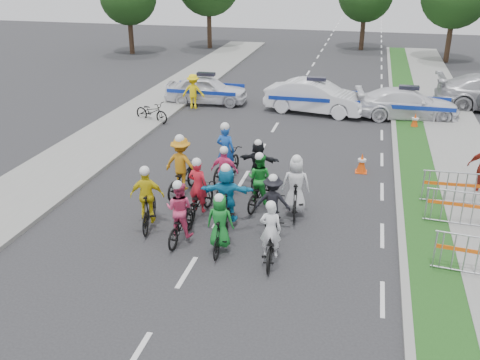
% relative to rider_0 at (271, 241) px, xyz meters
% --- Properties ---
extents(ground, '(90.00, 90.00, 0.00)m').
position_rel_rider_0_xyz_m(ground, '(-1.86, -0.97, -0.57)').
color(ground, '#28282B').
rests_on(ground, ground).
extents(curb_right, '(0.20, 60.00, 0.12)m').
position_rel_rider_0_xyz_m(curb_right, '(3.24, 4.03, -0.51)').
color(curb_right, gray).
rests_on(curb_right, ground).
extents(grass_strip, '(1.20, 60.00, 0.11)m').
position_rel_rider_0_xyz_m(grass_strip, '(3.94, 4.03, -0.51)').
color(grass_strip, '#1F4917').
rests_on(grass_strip, ground).
extents(sidewalk_left, '(3.00, 60.00, 0.13)m').
position_rel_rider_0_xyz_m(sidewalk_left, '(-8.36, 4.03, -0.50)').
color(sidewalk_left, gray).
rests_on(sidewalk_left, ground).
extents(rider_0, '(0.73, 1.72, 1.71)m').
position_rel_rider_0_xyz_m(rider_0, '(0.00, 0.00, 0.00)').
color(rider_0, black).
rests_on(rider_0, ground).
extents(rider_1, '(0.71, 1.59, 1.66)m').
position_rel_rider_0_xyz_m(rider_1, '(-1.34, 0.21, 0.08)').
color(rider_1, black).
rests_on(rider_1, ground).
extents(rider_2, '(0.76, 1.75, 1.76)m').
position_rel_rider_0_xyz_m(rider_2, '(-2.53, 0.51, 0.09)').
color(rider_2, black).
rests_on(rider_2, ground).
extents(rider_3, '(1.00, 1.85, 1.87)m').
position_rel_rider_0_xyz_m(rider_3, '(-3.64, 1.00, 0.15)').
color(rider_3, black).
rests_on(rider_3, ground).
extents(rider_4, '(1.01, 1.75, 1.74)m').
position_rel_rider_0_xyz_m(rider_4, '(-0.24, 1.58, 0.11)').
color(rider_4, black).
rests_on(rider_4, ground).
extents(rider_5, '(1.55, 1.85, 1.89)m').
position_rel_rider_0_xyz_m(rider_5, '(-1.56, 1.63, 0.22)').
color(rider_5, black).
rests_on(rider_5, ground).
extents(rider_6, '(0.88, 1.88, 1.84)m').
position_rel_rider_0_xyz_m(rider_6, '(-2.50, 2.00, 0.04)').
color(rider_6, black).
rests_on(rider_6, ground).
extents(rider_7, '(0.85, 1.87, 1.92)m').
position_rel_rider_0_xyz_m(rider_7, '(0.22, 2.70, 0.17)').
color(rider_7, black).
rests_on(rider_7, ground).
extents(rider_8, '(0.94, 1.83, 1.78)m').
position_rel_rider_0_xyz_m(rider_8, '(-0.91, 3.02, 0.09)').
color(rider_8, black).
rests_on(rider_8, ground).
extents(rider_9, '(0.90, 1.69, 1.75)m').
position_rel_rider_0_xyz_m(rider_9, '(-2.08, 3.38, 0.11)').
color(rider_9, black).
rests_on(rider_9, ground).
extents(rider_10, '(1.20, 2.06, 2.02)m').
position_rel_rider_0_xyz_m(rider_10, '(-3.48, 3.36, 0.21)').
color(rider_10, black).
rests_on(rider_10, ground).
extents(rider_11, '(1.36, 1.62, 1.67)m').
position_rel_rider_0_xyz_m(rider_11, '(-1.25, 4.46, 0.14)').
color(rider_11, black).
rests_on(rider_11, ground).
extents(rider_12, '(1.02, 2.09, 2.05)m').
position_rel_rider_0_xyz_m(rider_12, '(-2.44, 4.83, 0.10)').
color(rider_12, black).
rests_on(rider_12, ground).
extents(police_car_0, '(4.28, 2.02, 1.42)m').
position_rel_rider_0_xyz_m(police_car_0, '(-6.02, 14.31, 0.14)').
color(police_car_0, white).
rests_on(police_car_0, ground).
extents(police_car_1, '(4.97, 2.45, 1.57)m').
position_rel_rider_0_xyz_m(police_car_1, '(-0.42, 13.82, 0.21)').
color(police_car_1, white).
rests_on(police_car_1, ground).
extents(police_car_2, '(4.94, 2.55, 1.37)m').
position_rel_rider_0_xyz_m(police_car_2, '(3.81, 13.91, 0.12)').
color(police_car_2, white).
rests_on(police_car_2, ground).
extents(marshal_hiviz, '(1.14, 0.70, 1.70)m').
position_rel_rider_0_xyz_m(marshal_hiviz, '(-6.35, 13.21, 0.28)').
color(marshal_hiviz, yellow).
rests_on(marshal_hiviz, ground).
extents(barrier_0, '(2.04, 0.72, 1.12)m').
position_rel_rider_0_xyz_m(barrier_0, '(4.84, 0.38, -0.01)').
color(barrier_0, '#A5A8AD').
rests_on(barrier_0, ground).
extents(barrier_1, '(2.03, 0.64, 1.12)m').
position_rel_rider_0_xyz_m(barrier_1, '(4.84, 2.98, -0.01)').
color(barrier_1, '#A5A8AD').
rests_on(barrier_1, ground).
extents(barrier_2, '(2.02, 0.58, 1.12)m').
position_rel_rider_0_xyz_m(barrier_2, '(4.84, 4.44, -0.01)').
color(barrier_2, '#A5A8AD').
rests_on(barrier_2, ground).
extents(cone_0, '(0.40, 0.40, 0.70)m').
position_rel_rider_0_xyz_m(cone_0, '(2.01, 6.58, -0.23)').
color(cone_0, '#F24C0C').
rests_on(cone_0, ground).
extents(cone_1, '(0.40, 0.40, 0.70)m').
position_rel_rider_0_xyz_m(cone_1, '(4.11, 12.32, -0.23)').
color(cone_1, '#F24C0C').
rests_on(cone_1, ground).
extents(parked_bike, '(1.92, 1.18, 0.95)m').
position_rel_rider_0_xyz_m(parked_bike, '(-7.48, 10.55, -0.09)').
color(parked_bike, black).
rests_on(parked_bike, ground).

